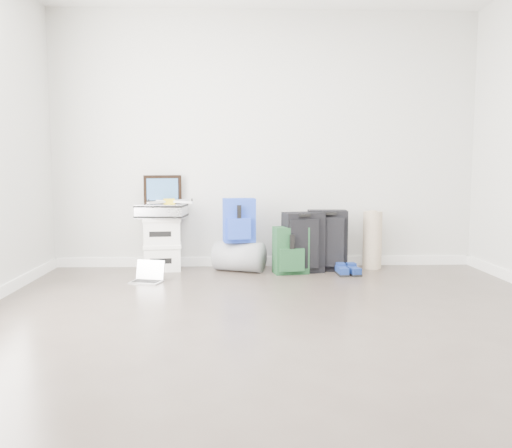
{
  "coord_description": "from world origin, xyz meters",
  "views": [
    {
      "loc": [
        -0.32,
        -3.3,
        1.07
      ],
      "look_at": [
        -0.12,
        1.9,
        0.52
      ],
      "focal_mm": 38.0,
      "sensor_mm": 36.0,
      "label": 1
    }
  ],
  "objects_px": {
    "duffel_bag": "(239,256)",
    "large_suitcase": "(303,242)",
    "boxes_stack": "(162,244)",
    "carry_on": "(327,240)",
    "briefcase": "(162,211)",
    "laptop": "(148,277)"
  },
  "relations": [
    {
      "from": "carry_on",
      "to": "large_suitcase",
      "type": "bearing_deg",
      "value": -156.02
    },
    {
      "from": "large_suitcase",
      "to": "duffel_bag",
      "type": "bearing_deg",
      "value": 159.85
    },
    {
      "from": "duffel_bag",
      "to": "boxes_stack",
      "type": "bearing_deg",
      "value": -162.97
    },
    {
      "from": "briefcase",
      "to": "carry_on",
      "type": "distance_m",
      "value": 1.74
    },
    {
      "from": "duffel_bag",
      "to": "laptop",
      "type": "height_order",
      "value": "duffel_bag"
    },
    {
      "from": "briefcase",
      "to": "duffel_bag",
      "type": "height_order",
      "value": "briefcase"
    },
    {
      "from": "boxes_stack",
      "to": "carry_on",
      "type": "bearing_deg",
      "value": -8.87
    },
    {
      "from": "duffel_bag",
      "to": "carry_on",
      "type": "bearing_deg",
      "value": 24.73
    },
    {
      "from": "boxes_stack",
      "to": "briefcase",
      "type": "xyz_separation_m",
      "value": [
        0.0,
        0.0,
        0.34
      ]
    },
    {
      "from": "boxes_stack",
      "to": "large_suitcase",
      "type": "height_order",
      "value": "large_suitcase"
    },
    {
      "from": "briefcase",
      "to": "carry_on",
      "type": "relative_size",
      "value": 0.77
    },
    {
      "from": "duffel_bag",
      "to": "large_suitcase",
      "type": "relative_size",
      "value": 0.81
    },
    {
      "from": "duffel_bag",
      "to": "laptop",
      "type": "relative_size",
      "value": 1.56
    },
    {
      "from": "briefcase",
      "to": "laptop",
      "type": "xyz_separation_m",
      "value": [
        -0.06,
        -0.58,
        -0.57
      ]
    },
    {
      "from": "large_suitcase",
      "to": "carry_on",
      "type": "height_order",
      "value": "carry_on"
    },
    {
      "from": "boxes_stack",
      "to": "laptop",
      "type": "height_order",
      "value": "boxes_stack"
    },
    {
      "from": "boxes_stack",
      "to": "carry_on",
      "type": "distance_m",
      "value": 1.71
    },
    {
      "from": "boxes_stack",
      "to": "large_suitcase",
      "type": "xyz_separation_m",
      "value": [
        1.45,
        -0.17,
        0.03
      ]
    },
    {
      "from": "boxes_stack",
      "to": "laptop",
      "type": "xyz_separation_m",
      "value": [
        -0.06,
        -0.58,
        -0.23
      ]
    },
    {
      "from": "laptop",
      "to": "carry_on",
      "type": "bearing_deg",
      "value": 31.71
    },
    {
      "from": "carry_on",
      "to": "laptop",
      "type": "xyz_separation_m",
      "value": [
        -1.77,
        -0.51,
        -0.27
      ]
    },
    {
      "from": "duffel_bag",
      "to": "carry_on",
      "type": "distance_m",
      "value": 0.93
    }
  ]
}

